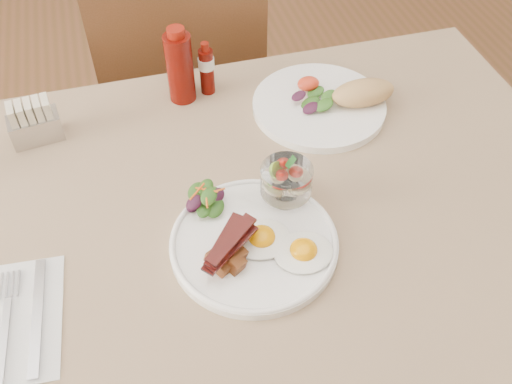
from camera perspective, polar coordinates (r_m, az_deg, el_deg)
The scene contains 12 objects.
table at distance 1.07m, azimuth -1.78°, elevation -5.15°, with size 1.33×0.88×0.75m.
chair_far at distance 1.64m, azimuth -7.43°, elevation 9.97°, with size 0.42×0.42×0.93m.
main_plate at distance 0.95m, azimuth -0.21°, elevation -5.18°, with size 0.28×0.28×0.02m, color white.
fried_eggs at distance 0.93m, azimuth 2.66°, elevation -5.26°, with size 0.16×0.13×0.03m.
bacon_potato_pile at distance 0.90m, azimuth -2.70°, elevation -5.84°, with size 0.10×0.10×0.05m.
side_salad at distance 0.98m, azimuth -5.01°, elevation -0.80°, with size 0.08×0.07×0.04m.
fruit_cup at distance 0.97m, azimuth 3.04°, elevation 1.19°, with size 0.09×0.09×0.09m.
second_plate at distance 1.21m, azimuth 7.36°, elevation 8.97°, with size 0.30×0.28×0.07m.
ketchup_bottle at distance 1.20m, azimuth -7.63°, elevation 12.31°, with size 0.07×0.07×0.17m.
hot_sauce_bottle at distance 1.22m, azimuth -4.96°, elevation 12.18°, with size 0.04×0.04×0.12m.
sugar_caddy at distance 1.19m, azimuth -21.30°, elevation 6.42°, with size 0.10×0.07×0.09m.
napkin_cutlery at distance 0.95m, azimuth -22.30°, elevation -11.71°, with size 0.13×0.22×0.01m.
Camera 1 is at (-0.14, -0.63, 1.52)m, focal length 40.00 mm.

